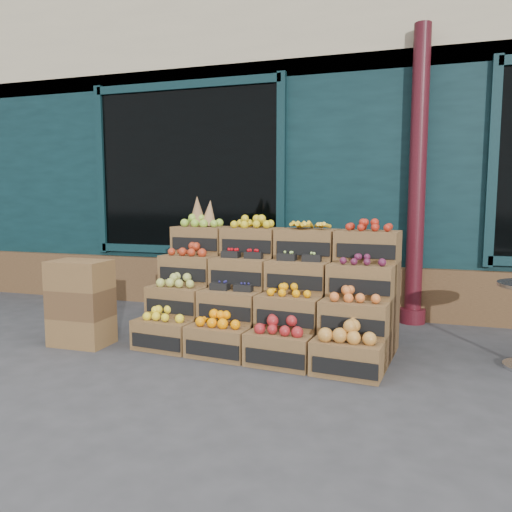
% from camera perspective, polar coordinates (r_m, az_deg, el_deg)
% --- Properties ---
extents(ground, '(60.00, 60.00, 0.00)m').
position_cam_1_polar(ground, '(4.11, -0.34, -13.08)').
color(ground, '#363638').
rests_on(ground, ground).
extents(shop_facade, '(12.00, 6.24, 4.80)m').
position_cam_1_polar(shop_facade, '(8.92, 10.23, 13.08)').
color(shop_facade, black).
rests_on(shop_facade, ground).
extents(crate_display, '(2.35, 1.31, 1.41)m').
position_cam_1_polar(crate_display, '(4.68, 1.54, -5.07)').
color(crate_display, brown).
rests_on(crate_display, ground).
extents(spare_crates, '(0.54, 0.38, 0.80)m').
position_cam_1_polar(spare_crates, '(5.00, -19.38, -5.07)').
color(spare_crates, brown).
rests_on(spare_crates, ground).
extents(shopkeeper, '(0.91, 0.78, 2.11)m').
position_cam_1_polar(shopkeeper, '(7.00, -8.33, 3.89)').
color(shopkeeper, '#1C622B').
rests_on(shopkeeper, ground).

